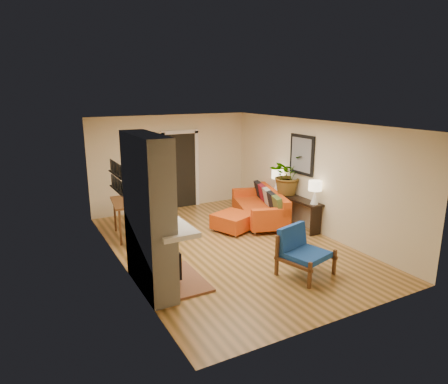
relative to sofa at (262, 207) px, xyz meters
The scene contains 10 objects.
room_shell 2.04m from the sofa, 121.61° to the left, with size 6.50×6.50×6.50m.
fireplace 4.22m from the sofa, 149.97° to the right, with size 1.09×1.68×2.60m.
sofa is the anchor object (origin of this frame).
ottoman 1.04m from the sofa, 164.61° to the right, with size 1.05×1.05×0.41m.
blue_chair 3.00m from the sofa, 110.30° to the right, with size 1.01×0.99×0.86m.
dining_table 3.19m from the sofa, behind, with size 0.96×1.94×1.03m.
console_table 0.81m from the sofa, 50.28° to the right, with size 0.34×1.85×0.72m.
lamp_near 1.60m from the sofa, 69.82° to the right, with size 0.30×0.30×0.54m.
lamp_far 0.85m from the sofa, ahead, with size 0.30×0.30×0.54m.
houseplant 1.04m from the sofa, 34.65° to the right, with size 0.90×0.78×1.00m, color #1E5919.
Camera 1 is at (-3.89, -7.00, 3.26)m, focal length 32.00 mm.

